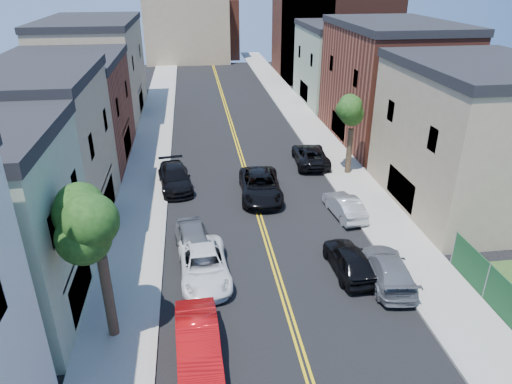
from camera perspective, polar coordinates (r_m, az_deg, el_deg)
name	(u,v)px	position (r m, az deg, el deg)	size (l,w,h in m)	color
sidewalk_left	(152,141)	(45.07, -12.67, 6.16)	(3.20, 100.00, 0.15)	gray
sidewalk_right	(315,133)	(46.43, 7.26, 7.15)	(3.20, 100.00, 0.15)	gray
curb_left	(170,140)	(44.95, -10.44, 6.31)	(0.30, 100.00, 0.15)	gray
curb_right	(298,134)	(46.01, 5.14, 7.08)	(0.30, 100.00, 0.15)	gray
bldg_left_tan_near	(24,157)	(30.96, -26.51, 3.84)	(9.00, 10.00, 9.00)	#998466
bldg_left_brick	(67,114)	(41.17, -22.11, 8.82)	(9.00, 12.00, 8.00)	brown
bldg_left_tan_far	(95,71)	(54.35, -19.08, 13.79)	(9.00, 16.00, 9.50)	#998466
bldg_right_tan	(472,141)	(33.53, 24.96, 5.67)	(9.00, 12.00, 9.00)	#998466
bldg_right_brick	(389,86)	(45.31, 15.92, 12.41)	(9.00, 14.00, 10.00)	brown
bldg_right_palegrn	(342,66)	(58.29, 10.44, 14.94)	(9.00, 12.00, 8.50)	gray
church	(327,26)	(72.83, 8.73, 19.49)	(16.20, 14.20, 22.60)	#4C2319
backdrop_left	(187,26)	(84.93, -8.46, 19.48)	(14.00, 8.00, 12.00)	#998466
backdrop_center	(209,29)	(89.10, -5.71, 19.24)	(10.00, 8.00, 10.00)	brown
tree_left_mid	(93,202)	(18.75, -19.32, -1.13)	(5.20, 5.20, 9.29)	#332119
tree_right_far	(354,102)	(35.70, 11.89, 10.73)	(4.40, 4.40, 8.03)	#332119
red_sedan	(198,343)	(20.06, -7.09, -17.87)	(1.74, 4.98, 1.64)	red
white_pickup	(204,266)	(24.49, -6.36, -8.94)	(2.47, 5.36, 1.49)	white
grey_car_left	(194,242)	(26.42, -7.64, -6.06)	(1.89, 4.70, 1.60)	#56595D
black_car_left	(175,178)	(34.67, -9.91, 1.73)	(2.19, 5.38, 1.56)	black
grey_car_right	(388,269)	(25.04, 15.84, -9.07)	(2.04, 5.02, 1.46)	slate
black_car_right	(349,260)	(25.24, 11.36, -8.13)	(1.81, 4.49, 1.53)	black
silver_car_right	(344,206)	(30.79, 10.77, -1.68)	(1.48, 4.24, 1.40)	#AAADB2
dark_car_right_far	(310,155)	(38.76, 6.67, 4.52)	(2.55, 5.54, 1.54)	black
black_suv_lane	(260,186)	(32.73, 0.54, 0.77)	(2.78, 6.02, 1.67)	black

